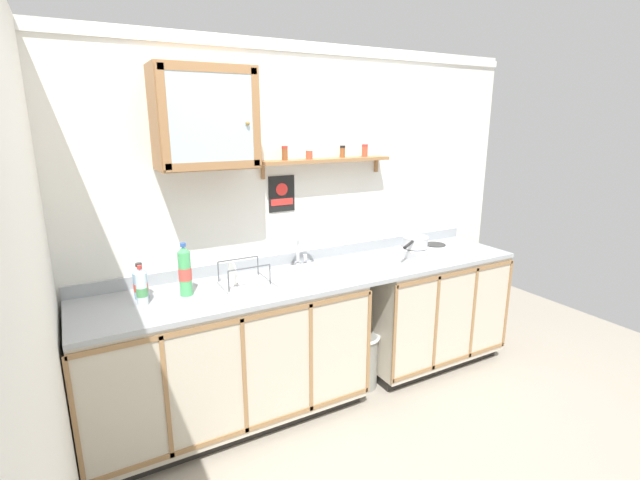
# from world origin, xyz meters

# --- Properties ---
(floor) EXTENTS (6.16, 6.16, 0.00)m
(floor) POSITION_xyz_m (0.00, 0.00, 0.00)
(floor) COLOR #9E9384
(floor) RESTS_ON ground
(back_wall) EXTENTS (3.76, 0.07, 2.44)m
(back_wall) POSITION_xyz_m (0.00, 0.76, 1.23)
(back_wall) COLOR silver
(back_wall) RESTS_ON ground
(side_wall_left) EXTENTS (0.05, 3.54, 2.44)m
(side_wall_left) POSITION_xyz_m (-1.60, -0.23, 1.22)
(side_wall_left) COLOR silver
(side_wall_left) RESTS_ON ground
(lower_cabinet_run) EXTENTS (1.78, 0.63, 0.89)m
(lower_cabinet_run) POSITION_xyz_m (-0.68, 0.43, 0.45)
(lower_cabinet_run) COLOR black
(lower_cabinet_run) RESTS_ON ground
(lower_cabinet_run_right) EXTENTS (1.17, 0.63, 0.89)m
(lower_cabinet_run_right) POSITION_xyz_m (0.99, 0.43, 0.45)
(lower_cabinet_run_right) COLOR black
(lower_cabinet_run_right) RESTS_ON ground
(countertop) EXTENTS (3.12, 0.65, 0.03)m
(countertop) POSITION_xyz_m (0.00, 0.42, 0.90)
(countertop) COLOR #9EA3A8
(countertop) RESTS_ON lower_cabinet_run
(backsplash) EXTENTS (3.12, 0.02, 0.08)m
(backsplash) POSITION_xyz_m (0.00, 0.73, 0.96)
(backsplash) COLOR #9EA3A8
(backsplash) RESTS_ON countertop
(sink) EXTENTS (0.58, 0.43, 0.44)m
(sink) POSITION_xyz_m (-0.08, 0.46, 0.91)
(sink) COLOR silver
(sink) RESTS_ON countertop
(hot_plate_stove) EXTENTS (0.42, 0.28, 0.07)m
(hot_plate_stove) POSITION_xyz_m (0.94, 0.41, 0.95)
(hot_plate_stove) COLOR silver
(hot_plate_stove) RESTS_ON countertop
(saucepan) EXTENTS (0.34, 0.26, 0.09)m
(saucepan) POSITION_xyz_m (0.83, 0.43, 1.03)
(saucepan) COLOR silver
(saucepan) RESTS_ON hot_plate_stove
(bottle_water_blue_0) EXTENTS (0.08, 0.08, 0.22)m
(bottle_water_blue_0) POSITION_xyz_m (-1.14, 0.53, 1.01)
(bottle_water_blue_0) COLOR #8CB7E0
(bottle_water_blue_0) RESTS_ON countertop
(bottle_soda_green_1) EXTENTS (0.08, 0.08, 0.32)m
(bottle_soda_green_1) POSITION_xyz_m (-0.90, 0.46, 1.06)
(bottle_soda_green_1) COLOR #4CB266
(bottle_soda_green_1) RESTS_ON countertop
(bottle_water_clear_2) EXTENTS (0.06, 0.06, 0.23)m
(bottle_water_clear_2) POSITION_xyz_m (-1.15, 0.43, 1.02)
(bottle_water_clear_2) COLOR silver
(bottle_water_clear_2) RESTS_ON countertop
(dish_rack) EXTENTS (0.29, 0.22, 0.16)m
(dish_rack) POSITION_xyz_m (-0.55, 0.46, 0.94)
(dish_rack) COLOR #B2B2B7
(dish_rack) RESTS_ON countertop
(wall_cabinet) EXTENTS (0.59, 0.32, 0.59)m
(wall_cabinet) POSITION_xyz_m (-0.69, 0.59, 1.94)
(wall_cabinet) COLOR #996B42
(spice_shelf) EXTENTS (0.99, 0.14, 0.22)m
(spice_shelf) POSITION_xyz_m (0.19, 0.67, 1.66)
(spice_shelf) COLOR #996B42
(warning_sign) EXTENTS (0.19, 0.01, 0.25)m
(warning_sign) POSITION_xyz_m (-0.14, 0.73, 1.43)
(warning_sign) COLOR black
(trash_bin) EXTENTS (0.27, 0.27, 0.41)m
(trash_bin) POSITION_xyz_m (0.30, 0.35, 0.21)
(trash_bin) COLOR gray
(trash_bin) RESTS_ON ground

